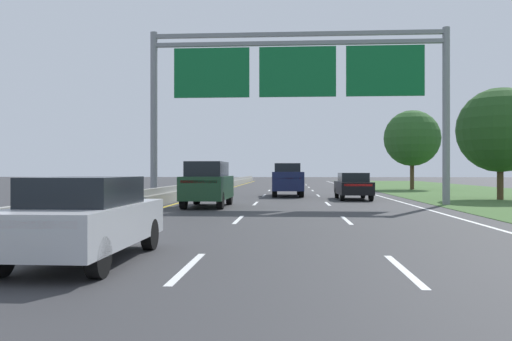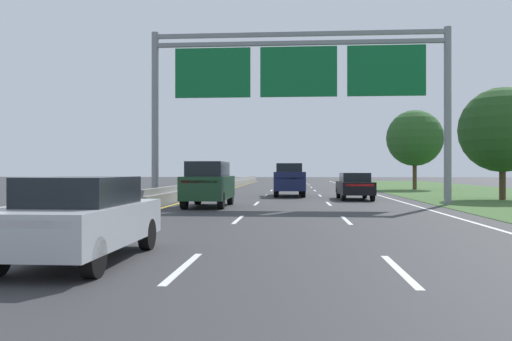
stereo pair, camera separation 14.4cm
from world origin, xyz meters
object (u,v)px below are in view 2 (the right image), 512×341
object	(u,v)px
car_black_right_lane_sedan	(355,186)
roadside_tree_far	(415,138)
pickup_truck_navy	(289,180)
car_silver_left_lane_sedan	(82,217)
roadside_tree_mid	(502,130)
car_darkgreen_left_lane_suv	(209,183)
overhead_sign_gantry	(298,80)

from	to	relation	value
car_black_right_lane_sedan	roadside_tree_far	world-z (taller)	roadside_tree_far
pickup_truck_navy	roadside_tree_far	world-z (taller)	roadside_tree_far
car_silver_left_lane_sedan	roadside_tree_mid	world-z (taller)	roadside_tree_mid
car_black_right_lane_sedan	car_darkgreen_left_lane_suv	world-z (taller)	car_darkgreen_left_lane_suv
overhead_sign_gantry	roadside_tree_mid	xyz separation A→B (m)	(11.82, 4.88, -2.21)
overhead_sign_gantry	roadside_tree_mid	world-z (taller)	overhead_sign_gantry
overhead_sign_gantry	roadside_tree_mid	distance (m)	12.98
roadside_tree_far	car_silver_left_lane_sedan	bearing A→B (deg)	-110.97
overhead_sign_gantry	car_darkgreen_left_lane_suv	distance (m)	6.99
pickup_truck_navy	car_darkgreen_left_lane_suv	size ratio (longest dim) A/B	1.15
roadside_tree_mid	roadside_tree_far	distance (m)	16.65
roadside_tree_mid	car_silver_left_lane_sedan	bearing A→B (deg)	-126.20
car_darkgreen_left_lane_suv	roadside_tree_far	size ratio (longest dim) A/B	0.66
car_silver_left_lane_sedan	roadside_tree_mid	size ratio (longest dim) A/B	0.68
pickup_truck_navy	car_black_right_lane_sedan	bearing A→B (deg)	-137.17
pickup_truck_navy	roadside_tree_mid	bearing A→B (deg)	-108.56
overhead_sign_gantry	car_darkgreen_left_lane_suv	bearing A→B (deg)	-154.08
car_black_right_lane_sedan	roadside_tree_far	xyz separation A→B (m)	(7.24, 16.74, 3.80)
car_darkgreen_left_lane_suv	roadside_tree_mid	size ratio (longest dim) A/B	0.72
overhead_sign_gantry	car_silver_left_lane_sedan	distance (m)	18.29
roadside_tree_far	car_darkgreen_left_lane_suv	bearing A→B (deg)	-122.17
car_black_right_lane_sedan	pickup_truck_navy	bearing A→B (deg)	43.35
pickup_truck_navy	roadside_tree_mid	world-z (taller)	roadside_tree_mid
car_darkgreen_left_lane_suv	roadside_tree_far	xyz separation A→B (m)	(14.80, 23.53, 3.52)
overhead_sign_gantry	pickup_truck_navy	world-z (taller)	overhead_sign_gantry
pickup_truck_navy	car_darkgreen_left_lane_suv	world-z (taller)	pickup_truck_navy
overhead_sign_gantry	roadside_tree_mid	size ratio (longest dim) A/B	2.31
car_black_right_lane_sedan	car_silver_left_lane_sedan	distance (m)	22.95
car_black_right_lane_sedan	roadside_tree_mid	size ratio (longest dim) A/B	0.68
car_darkgreen_left_lane_suv	roadside_tree_mid	distance (m)	17.73
car_black_right_lane_sedan	roadside_tree_far	distance (m)	18.63
car_black_right_lane_sedan	roadside_tree_mid	distance (m)	9.08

